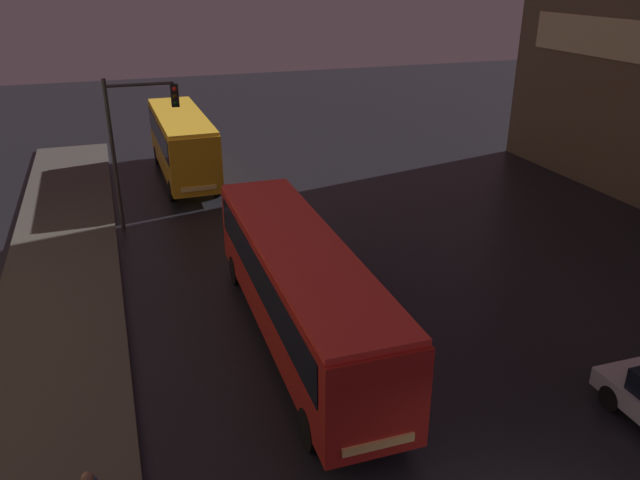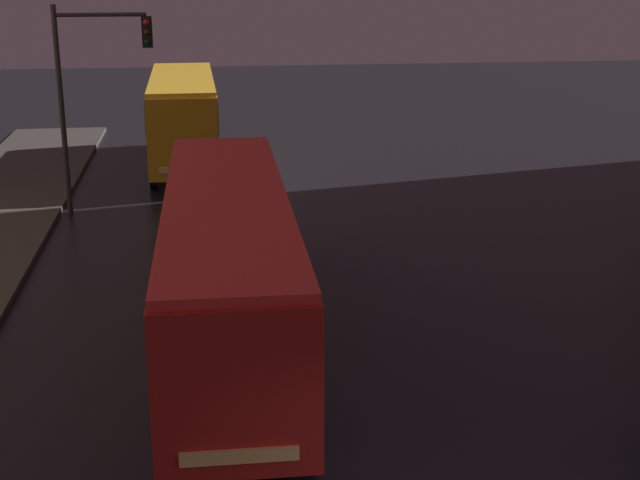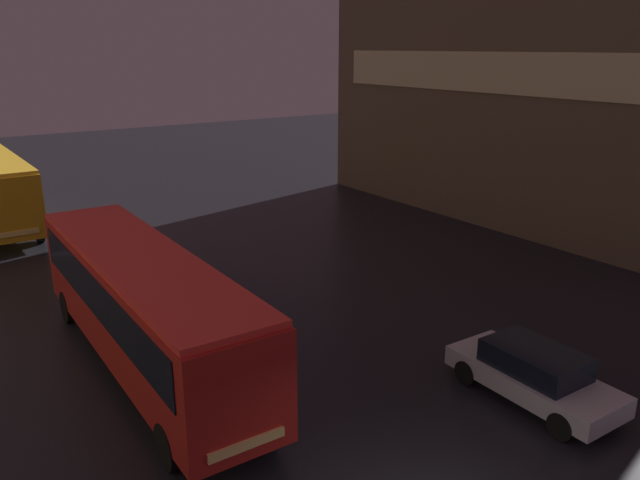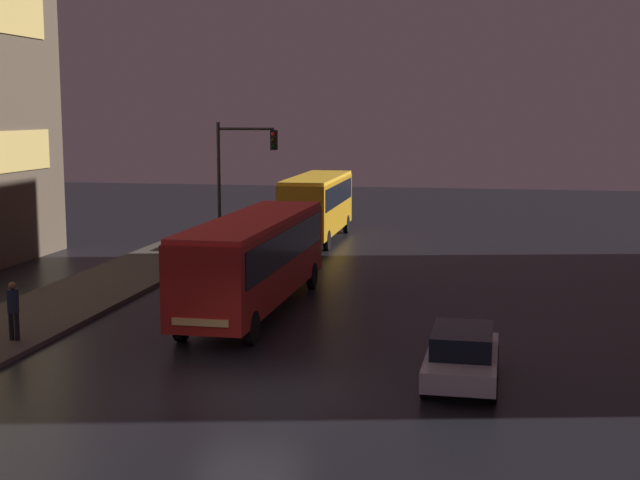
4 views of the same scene
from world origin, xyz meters
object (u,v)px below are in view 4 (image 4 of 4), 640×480
pedestrian_mid (13,306)px  bus_near (255,254)px  bus_far (317,201)px  traffic_light_main (239,168)px  car_taxi (462,355)px

pedestrian_mid → bus_near: bearing=-23.7°
bus_far → traffic_light_main: size_ratio=1.50×
car_taxi → traffic_light_main: 20.86m
pedestrian_mid → bus_far: bearing=10.1°
bus_far → car_taxi: (8.29, -23.77, -1.39)m
bus_near → pedestrian_mid: bus_near is taller
bus_near → bus_far: 16.95m
pedestrian_mid → traffic_light_main: size_ratio=0.28×
traffic_light_main → car_taxi: bearing=-58.4°
pedestrian_mid → traffic_light_main: traffic_light_main is taller
bus_far → pedestrian_mid: bus_far is taller
bus_near → pedestrian_mid: bearing=45.1°
bus_near → traffic_light_main: bearing=-70.9°
bus_near → traffic_light_main: (-3.59, 10.67, 2.21)m
bus_far → traffic_light_main: (-2.48, -6.25, 2.10)m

